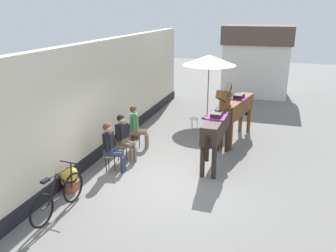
% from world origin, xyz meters
% --- Properties ---
extents(ground_plane, '(40.00, 40.00, 0.00)m').
position_xyz_m(ground_plane, '(0.00, 3.00, 0.00)').
color(ground_plane, slate).
extents(pub_facade_wall, '(0.34, 14.00, 3.40)m').
position_xyz_m(pub_facade_wall, '(-2.55, 1.50, 1.54)').
color(pub_facade_wall, beige).
rests_on(pub_facade_wall, ground_plane).
extents(distant_cottage, '(3.40, 2.60, 3.50)m').
position_xyz_m(distant_cottage, '(1.40, 10.61, 1.80)').
color(distant_cottage, silver).
rests_on(distant_cottage, ground_plane).
extents(seated_visitor_near, '(0.61, 0.48, 1.39)m').
position_xyz_m(seated_visitor_near, '(-1.64, 0.02, 0.78)').
color(seated_visitor_near, gold).
rests_on(seated_visitor_near, ground_plane).
extents(seated_visitor_middle, '(0.61, 0.48, 1.39)m').
position_xyz_m(seated_visitor_middle, '(-1.62, 0.78, 0.78)').
color(seated_visitor_middle, gold).
rests_on(seated_visitor_middle, ground_plane).
extents(seated_visitor_far, '(0.61, 0.48, 1.39)m').
position_xyz_m(seated_visitor_far, '(-1.64, 1.81, 0.78)').
color(seated_visitor_far, red).
rests_on(seated_visitor_far, ground_plane).
extents(saddled_horse_near, '(0.52, 3.00, 2.06)m').
position_xyz_m(saddled_horse_near, '(0.99, 1.49, 1.16)').
color(saddled_horse_near, '#2D231E').
rests_on(saddled_horse_near, ground_plane).
extents(saddled_horse_far, '(0.91, 2.96, 2.06)m').
position_xyz_m(saddled_horse_far, '(1.28, 3.38, 1.16)').
color(saddled_horse_far, brown).
rests_on(saddled_horse_far, ground_plane).
extents(flower_planter_near, '(0.43, 0.43, 0.64)m').
position_xyz_m(flower_planter_near, '(-2.13, -1.30, 0.33)').
color(flower_planter_near, '#A85638').
rests_on(flower_planter_near, ground_plane).
extents(leaning_bicycle, '(0.50, 1.76, 1.02)m').
position_xyz_m(leaning_bicycle, '(-1.81, -2.23, 0.40)').
color(leaning_bicycle, black).
rests_on(leaning_bicycle, ground_plane).
extents(cafe_parasol, '(2.10, 2.10, 2.58)m').
position_xyz_m(cafe_parasol, '(-0.11, 5.60, 2.36)').
color(cafe_parasol, black).
rests_on(cafe_parasol, ground_plane).
extents(spare_stool_white, '(0.32, 0.32, 0.46)m').
position_xyz_m(spare_stool_white, '(-0.29, 4.02, 0.40)').
color(spare_stool_white, white).
rests_on(spare_stool_white, ground_plane).
extents(satchel_bag, '(0.30, 0.19, 0.20)m').
position_xyz_m(satchel_bag, '(-2.02, 2.57, 0.10)').
color(satchel_bag, brown).
rests_on(satchel_bag, ground_plane).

